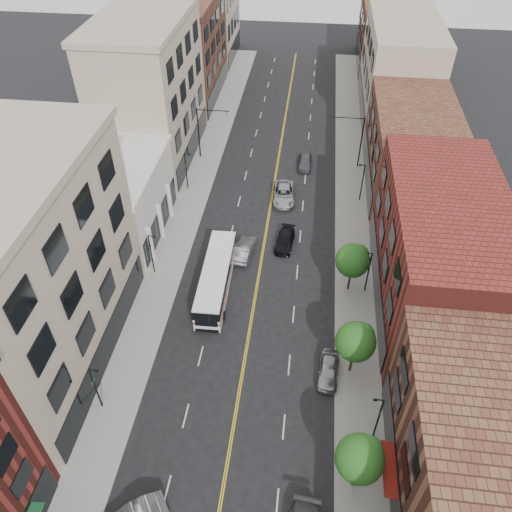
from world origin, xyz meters
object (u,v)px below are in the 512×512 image
at_px(car_lane_b, 284,194).
at_px(car_lane_c, 305,162).
at_px(car_lane_behind, 244,249).
at_px(car_parked_far, 328,370).
at_px(city_bus, 216,277).
at_px(car_lane_a, 285,241).

relative_size(car_lane_b, car_lane_c, 1.29).
distance_m(car_lane_behind, car_lane_c, 19.95).
bearing_deg(car_parked_far, car_lane_behind, 126.31).
bearing_deg(city_bus, car_lane_c, 71.21).
bearing_deg(car_lane_c, car_parked_far, -83.54).
relative_size(car_lane_behind, car_lane_b, 0.82).
relative_size(car_lane_behind, car_lane_c, 1.06).
xyz_separation_m(car_lane_behind, car_lane_c, (5.74, 19.11, -0.02)).
distance_m(car_lane_behind, car_lane_a, 4.80).
bearing_deg(city_bus, car_lane_b, 70.46).
height_order(car_lane_b, car_lane_c, car_lane_b).
relative_size(car_lane_behind, car_lane_a, 1.03).
relative_size(car_lane_a, car_lane_b, 0.80).
distance_m(car_parked_far, car_lane_a, 17.65).
bearing_deg(car_parked_far, city_bus, 145.44).
xyz_separation_m(car_parked_far, car_lane_a, (-5.05, 16.91, -0.06)).
bearing_deg(car_lane_b, car_lane_a, -88.70).
bearing_deg(car_lane_b, car_lane_c, 69.93).
distance_m(car_parked_far, car_lane_b, 26.51).
bearing_deg(car_parked_far, car_lane_b, 106.84).
bearing_deg(car_lane_a, car_lane_b, 100.78).
height_order(city_bus, car_lane_b, city_bus).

